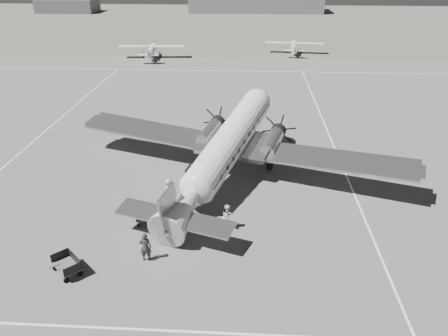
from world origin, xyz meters
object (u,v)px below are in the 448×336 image
Objects in this scene: ramp_agent at (228,217)px; passenger at (169,190)px; hangar_main at (256,1)px; light_plane_left at (151,51)px; dc3_airliner at (225,150)px; shed_secondary at (68,6)px; ground_crew at (145,247)px; baggage_cart_near at (147,217)px; light_plane_right at (294,48)px; baggage_cart_far at (67,266)px.

passenger is at bearing 76.29° from ramp_agent.
light_plane_left is at bearing -104.91° from hangar_main.
shed_secondary is at bearing 135.56° from dc3_airliner.
dc3_airliner reaches higher than ground_crew.
ramp_agent is (5.70, -0.45, 0.49)m from baggage_cart_near.
baggage_cart_near is 5.73m from ramp_agent.
hangar_main reaches higher than ground_crew.
hangar_main reaches higher than baggage_cart_near.
hangar_main is 3.79× the size of light_plane_right.
dc3_airliner reaches higher than passenger.
dc3_airliner is 5.70m from passenger.
light_plane_right reaches higher than ramp_agent.
baggage_cart_far is at bearing -101.02° from light_plane_right.
dc3_airliner is at bearing 34.79° from baggage_cart_near.
shed_secondary is at bearing -68.76° from ground_crew.
hangar_main is 22.59× the size of passenger.
ground_crew is 1.06× the size of passenger.
ground_crew is at bearing -93.34° from hangar_main.
dc3_airliner is 2.49× the size of light_plane_left.
light_plane_left is 6.34× the size of ramp_agent.
baggage_cart_near is (-8.38, -124.37, -2.85)m from hangar_main.
hangar_main reaches higher than dc3_airliner.
baggage_cart_near is at bearing 142.48° from passenger.
hangar_main is 117.89m from dc3_airliner.
ground_crew is 1.05× the size of ramp_agent.
passenger is at bearing -120.99° from dc3_airliner.
shed_secondary is (-60.00, -5.00, -1.30)m from hangar_main.
dc3_airliner is 52.83m from light_plane_right.
passenger reaches higher than baggage_cart_far.
shed_secondary is 130.06m from baggage_cart_near.
baggage_cart_far is at bearing -87.63° from light_plane_left.
light_plane_right is at bearing -32.97° from passenger.
dc3_airliner is at bearing 27.71° from ramp_agent.
ramp_agent is (0.55, -6.96, -1.89)m from dc3_airliner.
passenger reaches higher than baggage_cart_near.
light_plane_left is (-15.84, 46.23, -1.60)m from dc3_airliner.
light_plane_left is (40.93, -66.62, -0.76)m from shed_secondary.
light_plane_left is 26.43m from light_plane_right.
baggage_cart_near is (-5.15, -6.52, -2.39)m from dc3_airliner.
light_plane_left reaches higher than light_plane_right.
light_plane_left is 51.06m from passenger.
hangar_main is at bearing 101.07° from light_plane_right.
light_plane_left is at bearing 40.34° from ramp_agent.
baggage_cart_near is at bearing -83.20° from light_plane_left.
passenger is (-4.11, -3.46, -1.91)m from dc3_airliner.
ramp_agent is at bearing 73.77° from baggage_cart_far.
dc3_airliner is at bearing -75.75° from light_plane_left.
baggage_cart_far is (-8.65, -12.12, -2.30)m from dc3_airliner.
light_plane_right is (66.76, -61.00, -0.85)m from shed_secondary.
light_plane_right is at bearing 7.60° from light_plane_left.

